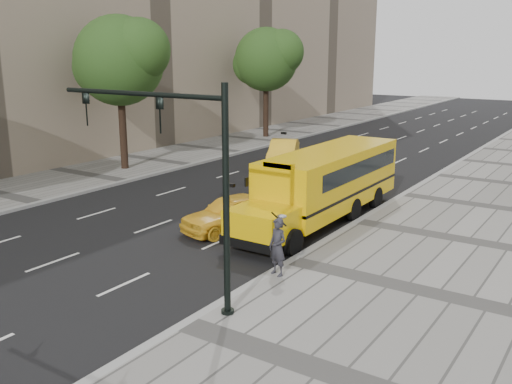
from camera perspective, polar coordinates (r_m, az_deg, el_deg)
The scene contains 12 objects.
ground at distance 27.42m, azimuth -1.45°, elevation -1.19°, with size 140.00×140.00×0.00m, color black.
sidewalk_museum at distance 22.99m, azimuth 23.94°, elevation -5.25°, with size 12.00×140.00×0.15m, color gray.
sidewalk_far at distance 34.74m, azimuth -16.48°, elevation 1.61°, with size 6.00×140.00×0.15m, color gray.
curb_museum at distance 24.57m, azimuth 10.09°, elevation -3.04°, with size 0.30×140.00×0.15m, color gray.
curb_far at distance 32.53m, azimuth -13.06°, elevation 1.01°, with size 0.30×140.00×0.15m, color gray.
tree_b at distance 35.20m, azimuth -13.43°, elevation 12.73°, with size 5.95×5.29×9.24m.
tree_c at distance 47.63m, azimuth 1.11°, elevation 13.16°, with size 5.79×5.15×9.03m.
school_bus at distance 24.82m, azimuth 7.17°, elevation 1.28°, with size 2.96×11.56×3.19m.
taxi_near at distance 23.28m, azimuth -2.52°, elevation -2.09°, with size 1.74×4.31×1.47m, color yellow.
taxi_far at distance 36.87m, azimuth 2.76°, elevation 3.99°, with size 1.67×4.78×1.57m, color yellow.
pedestrian at distance 18.23m, azimuth 2.17°, elevation -5.51°, with size 0.69×0.45×1.89m, color #28272E.
traffic_signal at distance 15.63m, azimuth -7.19°, elevation 2.50°, with size 6.18×0.36×6.40m.
Camera 1 is at (15.24, -21.63, 7.17)m, focal length 40.00 mm.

